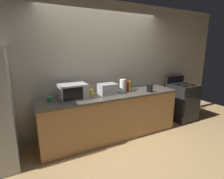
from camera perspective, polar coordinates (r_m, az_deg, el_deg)
The scene contains 13 objects.
ground_plane at distance 3.45m, azimuth 3.25°, elevation -17.79°, with size 8.00×8.00×0.00m, color tan.
back_wall at distance 3.70m, azimuth -2.98°, elevation 6.58°, with size 6.40×0.10×2.70m, color #B2A893.
counter_run at distance 3.56m, azimuth 0.00°, elevation -8.62°, with size 2.84×0.64×0.90m.
stove_range at distance 4.78m, azimuth 21.80°, elevation -3.73°, with size 0.60×0.61×1.08m.
microwave at distance 3.16m, azimuth -12.60°, elevation -0.67°, with size 0.48×0.35×0.27m.
toaster_oven at distance 3.42m, azimuth -1.45°, elevation 0.17°, with size 0.34×0.26×0.21m, color #B7BABF.
paper_towel_roll at distance 3.56m, azimuth 3.46°, elevation 1.18°, with size 0.12×0.12×0.27m, color white.
cordless_phone at distance 3.67m, azimuth 12.13°, elevation 0.32°, with size 0.05×0.11×0.15m, color black.
bottle_olive_oil at distance 3.82m, azimuth 5.91°, elevation 1.40°, with size 0.06×0.06×0.20m, color #4C6B19.
bottle_hot_sauce at distance 3.68m, azimuth 5.18°, elevation 0.99°, with size 0.06×0.06×0.20m, color red.
mug_blue at distance 4.00m, azimuth 11.97°, elevation 0.93°, with size 0.08×0.08×0.09m, color #2D4CB2.
mug_yellow at distance 3.43m, azimuth -6.79°, elevation -0.84°, with size 0.09×0.09×0.10m, color yellow.
mug_green at distance 3.10m, azimuth -19.61°, elevation -3.12°, with size 0.08×0.08×0.09m, color #2D8C47.
Camera 1 is at (-1.54, -2.53, 1.78)m, focal length 28.13 mm.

